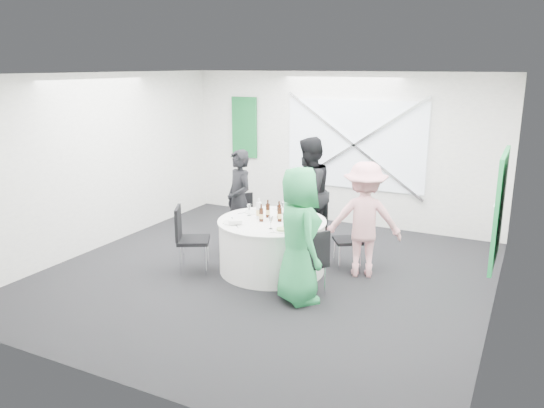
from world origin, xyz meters
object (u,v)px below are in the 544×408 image
at_px(person_man_back, 309,193).
at_px(person_woman_pink, 364,220).
at_px(chair_back_left, 244,216).
at_px(person_man_back_left, 239,200).
at_px(clear_water_bottle, 259,211).
at_px(chair_back, 299,210).
at_px(chair_back_right, 353,235).
at_px(green_water_bottle, 289,212).
at_px(person_woman_green, 299,235).
at_px(chair_front_left, 187,234).
at_px(chair_front_right, 311,258).
at_px(banquet_table, 272,245).

xyz_separation_m(person_man_back, person_woman_pink, (1.18, -0.80, -0.09)).
bearing_deg(chair_back_left, person_man_back, -24.62).
distance_m(person_man_back_left, person_woman_pink, 2.12).
bearing_deg(clear_water_bottle, chair_back, 86.17).
height_order(chair_back, person_woman_pink, person_woman_pink).
bearing_deg(chair_back_right, person_man_back_left, -121.46).
distance_m(person_man_back_left, clear_water_bottle, 0.94).
height_order(person_man_back_left, green_water_bottle, person_man_back_left).
relative_size(chair_back_left, person_woman_green, 0.50).
height_order(chair_front_left, person_man_back, person_man_back).
relative_size(chair_back, chair_back_right, 1.20).
height_order(chair_front_right, person_woman_green, person_woman_green).
relative_size(banquet_table, chair_front_left, 1.61).
distance_m(chair_front_right, clear_water_bottle, 1.25).
distance_m(banquet_table, chair_front_left, 1.23).
height_order(chair_front_left, person_woman_green, person_woman_green).
height_order(chair_front_left, clear_water_bottle, clear_water_bottle).
bearing_deg(chair_front_right, clear_water_bottle, -83.53).
distance_m(person_man_back, clear_water_bottle, 1.28).
bearing_deg(person_woman_green, chair_front_right, -79.73).
xyz_separation_m(chair_front_right, green_water_bottle, (-0.65, 0.74, 0.35)).
xyz_separation_m(banquet_table, chair_back, (-0.11, 1.21, 0.22)).
distance_m(person_man_back_left, green_water_bottle, 1.19).
distance_m(chair_back, person_man_back, 0.34).
bearing_deg(chair_back, green_water_bottle, -78.65).
bearing_deg(chair_back_left, chair_front_left, -145.31).
bearing_deg(person_man_back_left, chair_front_left, -64.58).
height_order(chair_front_right, green_water_bottle, green_water_bottle).
bearing_deg(person_woman_pink, banquet_table, 0.00).
xyz_separation_m(chair_back, chair_back_left, (-0.80, -0.41, -0.10)).
xyz_separation_m(chair_back_left, person_woman_pink, (2.13, -0.36, 0.32)).
bearing_deg(person_woman_green, person_man_back_left, 5.63).
relative_size(person_woman_green, green_water_bottle, 5.91).
bearing_deg(banquet_table, clear_water_bottle, -171.69).
height_order(chair_front_left, person_woman_pink, person_woman_pink).
xyz_separation_m(person_man_back_left, person_woman_green, (1.64, -1.35, 0.05)).
distance_m(person_woman_pink, person_woman_green, 1.28).
xyz_separation_m(chair_front_right, clear_water_bottle, (-1.06, 0.57, 0.36)).
distance_m(person_woman_pink, clear_water_bottle, 1.49).
height_order(person_man_back_left, person_woman_pink, person_woman_pink).
xyz_separation_m(chair_back_right, chair_front_right, (-0.14, -1.26, 0.03)).
relative_size(chair_back, person_woman_pink, 0.62).
bearing_deg(chair_back_right, chair_front_right, -39.67).
bearing_deg(person_woman_green, chair_back_right, -54.88).
bearing_deg(green_water_bottle, person_woman_pink, 16.01).
xyz_separation_m(person_man_back_left, green_water_bottle, (1.10, -0.46, 0.06)).
relative_size(person_woman_pink, green_water_bottle, 5.60).
bearing_deg(banquet_table, chair_front_right, -34.73).
height_order(chair_back_left, chair_front_right, chair_front_right).
relative_size(banquet_table, person_woman_green, 0.90).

